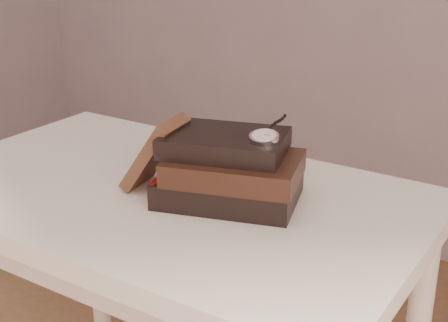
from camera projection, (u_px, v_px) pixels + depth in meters
The scene contains 5 objects.
table at pixel (166, 231), 1.27m from camera, with size 1.00×0.60×0.75m.
book_stack at pixel (229, 170), 1.17m from camera, with size 0.30×0.24×0.13m.
journal at pixel (155, 153), 1.22m from camera, with size 0.02×0.10×0.16m, color #3F2518.
pocket_watch at pixel (265, 136), 1.11m from camera, with size 0.07×0.16×0.02m.
eyeglasses at pixel (197, 144), 1.26m from camera, with size 0.14×0.15×0.05m.
Camera 1 is at (0.71, -0.54, 1.24)m, focal length 51.30 mm.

